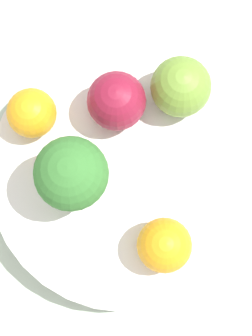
# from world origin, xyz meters

# --- Properties ---
(ground_plane) EXTENTS (6.00, 6.00, 0.00)m
(ground_plane) POSITION_xyz_m (0.00, 0.00, 0.00)
(ground_plane) COLOR gray
(table_surface) EXTENTS (1.20, 1.20, 0.02)m
(table_surface) POSITION_xyz_m (0.00, 0.00, 0.01)
(table_surface) COLOR #B2C6B2
(table_surface) RESTS_ON ground_plane
(bowl) EXTENTS (0.23, 0.23, 0.04)m
(bowl) POSITION_xyz_m (0.00, 0.00, 0.04)
(bowl) COLOR white
(bowl) RESTS_ON table_surface
(broccoli) EXTENTS (0.06, 0.06, 0.07)m
(broccoli) POSITION_xyz_m (0.04, 0.02, 0.10)
(broccoli) COLOR #8CB76B
(broccoli) RESTS_ON bowl
(apple_red) EXTENTS (0.05, 0.05, 0.05)m
(apple_red) POSITION_xyz_m (0.02, -0.05, 0.08)
(apple_red) COLOR maroon
(apple_red) RESTS_ON bowl
(apple_green) EXTENTS (0.05, 0.05, 0.05)m
(apple_green) POSITION_xyz_m (-0.03, -0.07, 0.08)
(apple_green) COLOR olive
(apple_green) RESTS_ON bowl
(orange_front) EXTENTS (0.04, 0.04, 0.04)m
(orange_front) POSITION_xyz_m (-0.04, 0.06, 0.08)
(orange_front) COLOR orange
(orange_front) RESTS_ON bowl
(orange_back) EXTENTS (0.04, 0.04, 0.04)m
(orange_back) POSITION_xyz_m (0.09, -0.03, 0.08)
(orange_back) COLOR orange
(orange_back) RESTS_ON bowl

